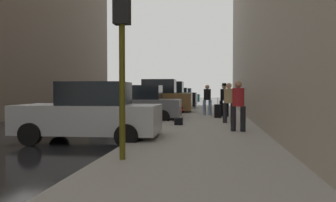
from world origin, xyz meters
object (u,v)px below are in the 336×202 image
parked_dark_green_sedan (182,96)px  fire_hydrant (180,109)px  pedestrian_in_tan_coat (229,101)px  rolling_suitcase (218,111)px  traffic_light (122,29)px  parked_blue_sedan (176,98)px  pedestrian_in_red_jacket (238,103)px  pedestrian_in_jeans (207,98)px  parked_black_suv (168,97)px  parked_gray_coupe (138,104)px  parked_bronze_suv (157,98)px  duffel_bag (179,121)px  pedestrian_with_fedora (224,98)px  parked_silver_sedan (90,113)px

parked_dark_green_sedan → fire_hydrant: parked_dark_green_sedan is taller
pedestrian_in_tan_coat → rolling_suitcase: (-0.43, 2.80, -0.61)m
traffic_light → parked_blue_sedan: bearing=94.2°
pedestrian_in_red_jacket → pedestrian_in_jeans: (-1.20, 7.34, 0.00)m
parked_black_suv → traffic_light: (1.85, -19.76, 1.73)m
parked_gray_coupe → parked_bronze_suv: parked_bronze_suv is taller
rolling_suitcase → duffel_bag: size_ratio=2.36×
pedestrian_with_fedora → rolling_suitcase: pedestrian_with_fedora is taller
fire_hydrant → pedestrian_in_tan_coat: size_ratio=0.41×
parked_blue_sedan → pedestrian_in_tan_coat: 17.88m
parked_black_suv → duffel_bag: size_ratio=10.47×
parked_gray_coupe → fire_hydrant: bearing=51.8°
pedestrian_in_jeans → duffel_bag: size_ratio=3.89×
fire_hydrant → pedestrian_in_jeans: pedestrian_in_jeans is taller
pedestrian_with_fedora → pedestrian_in_jeans: 1.33m
pedestrian_in_tan_coat → rolling_suitcase: size_ratio=1.64×
pedestrian_with_fedora → parked_silver_sedan: bearing=-116.8°
pedestrian_in_red_jacket → fire_hydrant: bearing=112.0°
parked_black_suv → pedestrian_in_red_jacket: 15.47m
parked_gray_coupe → parked_dark_green_sedan: size_ratio=1.01×
parked_silver_sedan → pedestrian_in_tan_coat: bearing=48.0°
pedestrian_in_tan_coat → pedestrian_in_red_jacket: bearing=-86.1°
parked_silver_sedan → duffel_bag: size_ratio=9.67×
parked_gray_coupe → rolling_suitcase: (3.86, 1.29, -0.36)m
parked_bronze_suv → duffel_bag: bearing=-73.8°
parked_blue_sedan → parked_gray_coupe: bearing=-90.0°
parked_dark_green_sedan → rolling_suitcase: bearing=-79.3°
parked_silver_sedan → fire_hydrant: parked_silver_sedan is taller
parked_black_suv → rolling_suitcase: parked_black_suv is taller
parked_gray_coupe → duffel_bag: parked_gray_coupe is taller
duffel_bag → parked_dark_green_sedan: bearing=95.3°
traffic_light → pedestrian_in_tan_coat: 8.32m
parked_gray_coupe → pedestrian_with_fedora: 4.68m
rolling_suitcase → pedestrian_with_fedora: bearing=65.4°
parked_dark_green_sedan → fire_hydrant: bearing=-84.7°
parked_silver_sedan → parked_dark_green_sedan: bearing=90.0°
parked_black_suv → parked_dark_green_sedan: size_ratio=1.09×
parked_blue_sedan → traffic_light: size_ratio=1.17×
pedestrian_in_jeans → parked_blue_sedan: bearing=104.4°
parked_blue_sedan → parked_bronze_suv: bearing=-90.0°
parked_dark_green_sedan → parked_silver_sedan: bearing=-90.0°
parked_blue_sedan → pedestrian_in_jeans: (3.29, -12.84, 0.26)m
parked_dark_green_sedan → traffic_light: (1.85, -30.92, 1.91)m
pedestrian_with_fedora → parked_dark_green_sedan: bearing=102.1°
rolling_suitcase → pedestrian_in_red_jacket: bearing=-83.6°
parked_silver_sedan → pedestrian_in_tan_coat: (4.29, 4.77, 0.26)m
parked_blue_sedan → parked_dark_green_sedan: size_ratio=1.00×
parked_bronze_suv → traffic_light: 14.76m
fire_hydrant → rolling_suitcase: 2.29m
parked_gray_coupe → parked_black_suv: parked_black_suv is taller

